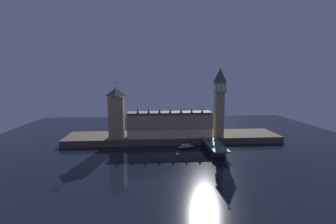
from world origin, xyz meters
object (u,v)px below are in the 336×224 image
car_southbound_lead (221,146)px  street_lamp_mid (222,140)px  car_southbound_trail (215,140)px  pedestrian_far_rail (205,139)px  victoria_tower (116,113)px  clock_tower (220,100)px  street_lamp_far (204,136)px  car_northbound_trail (214,146)px  street_lamp_near (212,145)px  boat_upstream (186,147)px  car_northbound_lead (208,140)px

car_southbound_lead → street_lamp_mid: 10.43m
car_southbound_trail → pedestrian_far_rail: size_ratio=2.62×
victoria_tower → car_southbound_trail: 98.72m
clock_tower → street_lamp_mid: (-5.91, -30.62, -32.84)m
victoria_tower → pedestrian_far_rail: bearing=-13.5°
clock_tower → street_lamp_far: bearing=-139.4°
car_northbound_trail → street_lamp_mid: street_lamp_mid is taller
car_southbound_lead → street_lamp_mid: (3.35, 9.38, 3.09)m
victoria_tower → street_lamp_near: (83.72, -48.31, -20.18)m
clock_tower → pedestrian_far_rail: (-18.12, -17.20, -35.61)m
car_southbound_lead → street_lamp_near: size_ratio=0.76×
street_lamp_near → street_lamp_mid: street_lamp_near is taller
car_northbound_trail → car_southbound_trail: bearing=72.7°
clock_tower → street_lamp_mid: 45.28m
car_northbound_trail → street_lamp_near: street_lamp_near is taller
car_northbound_trail → street_lamp_far: bearing=98.0°
victoria_tower → street_lamp_mid: 104.00m
car_southbound_lead → boat_upstream: 35.13m
car_northbound_lead → car_northbound_trail: 20.17m
clock_tower → victoria_tower: bearing=178.3°
clock_tower → boat_upstream: bearing=-153.0°
street_lamp_near → clock_tower: bearing=67.8°
clock_tower → car_southbound_lead: size_ratio=15.61×
car_northbound_trail → car_southbound_trail: size_ratio=0.92×
clock_tower → street_lamp_near: size_ratio=11.80×
street_lamp_mid → boat_upstream: size_ratio=0.35×
victoria_tower → street_lamp_far: bearing=-12.7°
victoria_tower → car_northbound_lead: (87.07, -22.45, -23.31)m
street_lamp_far → boat_upstream: 20.55m
car_northbound_lead → clock_tower: bearing=52.1°
car_southbound_trail → street_lamp_mid: bearing=-71.3°
car_southbound_trail → victoria_tower: bearing=165.7°
street_lamp_near → boat_upstream: street_lamp_near is taller
car_southbound_lead → street_lamp_near: bearing=-150.0°
street_lamp_mid → street_lamp_near: bearing=-130.6°
victoria_tower → car_southbound_lead: (92.97, -42.97, -23.30)m
clock_tower → car_northbound_trail: clock_tower is taller
clock_tower → car_southbound_lead: bearing=-103.0°
car_southbound_trail → street_lamp_near: bearing=-110.6°
car_southbound_lead → boat_upstream: bearing=141.7°
car_northbound_lead → street_lamp_near: street_lamp_near is taller
car_southbound_trail → street_lamp_far: 10.99m
street_lamp_mid → boat_upstream: 34.09m
clock_tower → boat_upstream: (-36.41, -18.59, -42.21)m
boat_upstream → street_lamp_mid: bearing=-21.5°
street_lamp_mid → street_lamp_far: size_ratio=0.90×
car_northbound_lead → car_southbound_lead: (5.91, -20.52, 0.01)m
clock_tower → car_northbound_lead: clock_tower is taller
car_northbound_lead → car_southbound_trail: size_ratio=0.91×
car_northbound_trail → pedestrian_far_rail: pedestrian_far_rail is taller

